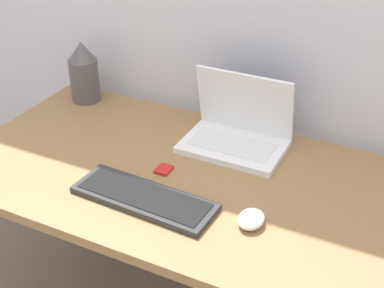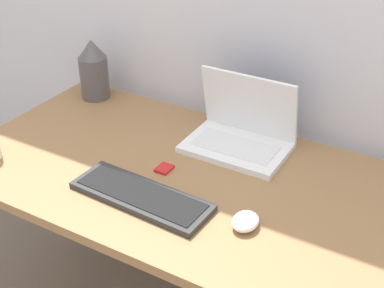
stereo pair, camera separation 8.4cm
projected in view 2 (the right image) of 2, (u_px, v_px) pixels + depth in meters
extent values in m
cube|color=olive|center=(180.00, 176.00, 1.60)|extent=(1.37, 0.74, 0.03)
cylinder|color=olive|center=(94.00, 168.00, 2.29)|extent=(0.05, 0.05, 0.69)
cube|color=white|center=(236.00, 147.00, 1.70)|extent=(0.32, 0.22, 0.02)
cube|color=silver|center=(235.00, 146.00, 1.68)|extent=(0.26, 0.12, 0.00)
cube|color=white|center=(249.00, 104.00, 1.70)|extent=(0.32, 0.05, 0.22)
cube|color=#0F1938|center=(250.00, 103.00, 1.70)|extent=(0.28, 0.04, 0.18)
cube|color=#2D2D2D|center=(141.00, 196.00, 1.47)|extent=(0.41, 0.16, 0.02)
cube|color=black|center=(141.00, 193.00, 1.47)|extent=(0.38, 0.13, 0.00)
ellipsoid|color=white|center=(245.00, 221.00, 1.37)|extent=(0.07, 0.09, 0.04)
cylinder|color=#514C4C|center=(94.00, 77.00, 1.99)|extent=(0.11, 0.11, 0.16)
cone|color=#514C4C|center=(91.00, 49.00, 1.94)|extent=(0.10, 0.10, 0.07)
cube|color=red|center=(164.00, 169.00, 1.60)|extent=(0.04, 0.05, 0.01)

